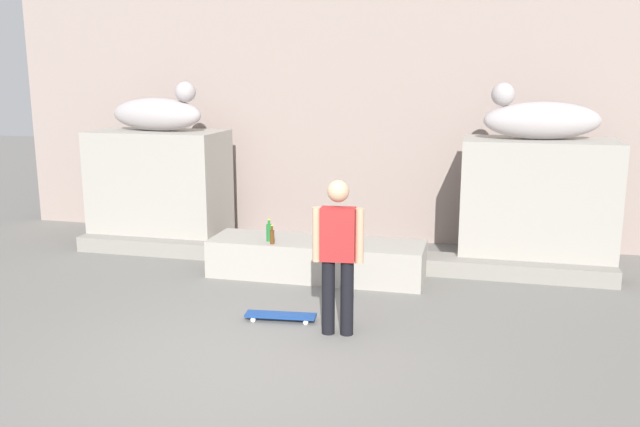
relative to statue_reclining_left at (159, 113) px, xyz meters
The scene contains 13 objects.
ground_plane 5.51m from the statue_reclining_left, 55.54° to the right, with size 40.00×40.00×0.00m, color slate.
facade_wall 3.25m from the statue_reclining_left, 24.88° to the left, with size 11.93×0.60×5.69m, color gray.
pedestal_left 1.20m from the statue_reclining_left, behind, with size 2.09×1.15×1.84m, color #A39E93.
pedestal_right 5.91m from the statue_reclining_left, ahead, with size 2.09×1.15×1.84m, color #A39E93.
statue_reclining_left is the anchor object (origin of this frame).
statue_reclining_right 5.76m from the statue_reclining_left, ahead, with size 1.67×0.82×0.78m.
ledge_block 3.63m from the statue_reclining_left, 22.62° to the right, with size 2.93×0.85×0.51m, color #A39E93.
skater 4.92m from the statue_reclining_left, 41.06° to the right, with size 0.54×0.23×1.67m.
skateboard 4.60m from the statue_reclining_left, 45.28° to the right, with size 0.82×0.28×0.08m.
bottle_blue 3.92m from the statue_reclining_left, 20.48° to the right, with size 0.06×0.06×0.28m.
bottle_brown 3.17m from the statue_reclining_left, 32.73° to the right, with size 0.06×0.06×0.26m.
bottle_green 3.03m from the statue_reclining_left, 31.16° to the right, with size 0.08×0.08×0.30m.
stair_step 3.56m from the statue_reclining_left, 11.56° to the right, with size 7.91×0.50×0.23m, color gray.
Camera 1 is at (2.14, -5.53, 2.75)m, focal length 37.44 mm.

